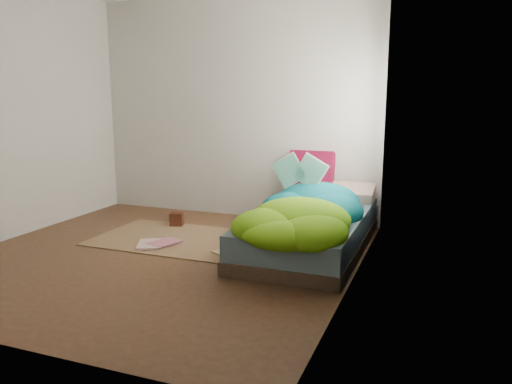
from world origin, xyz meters
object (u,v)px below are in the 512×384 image
at_px(wooden_box, 177,219).
at_px(floor_book_b, 157,241).
at_px(floor_book_a, 138,245).
at_px(open_book, 300,161).
at_px(bed, 310,232).
at_px(pillow_magenta, 311,174).

xyz_separation_m(wooden_box, floor_book_b, (0.15, -0.66, -0.06)).
bearing_deg(floor_book_a, floor_book_b, 30.71).
xyz_separation_m(open_book, wooden_box, (-1.44, 0.08, -0.73)).
xyz_separation_m(floor_book_a, floor_book_b, (0.11, 0.17, 0.00)).
height_order(bed, open_book, open_book).
bearing_deg(open_book, floor_book_b, -162.28).
distance_m(open_book, wooden_box, 1.62).
height_order(open_book, floor_book_a, open_book).
xyz_separation_m(bed, floor_book_a, (-1.58, -0.54, -0.14)).
bearing_deg(open_book, pillow_magenta, 88.73).
bearing_deg(pillow_magenta, bed, -77.55).
height_order(pillow_magenta, open_book, open_book).
bearing_deg(bed, open_book, 129.63).
height_order(bed, wooden_box, bed).
height_order(bed, floor_book_a, bed).
bearing_deg(floor_book_b, floor_book_a, -103.83).
relative_size(floor_book_a, floor_book_b, 1.10).
bearing_deg(wooden_box, bed, -10.17).
relative_size(open_book, floor_book_a, 1.39).
height_order(wooden_box, floor_book_b, wooden_box).
relative_size(wooden_box, floor_book_a, 0.44).
bearing_deg(floor_book_a, wooden_box, 67.01).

